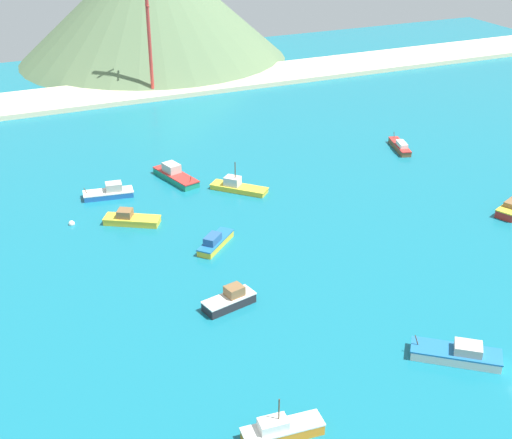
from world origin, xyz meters
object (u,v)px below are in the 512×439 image
object	(u,v)px
fishing_boat_5	(131,219)
buoy_0	(72,224)
radio_tower	(148,22)
fishing_boat_6	(237,187)
fishing_boat_9	(215,242)
fishing_boat_11	(458,354)
fishing_boat_8	(281,430)
fishing_boat_3	(230,300)
fishing_boat_1	(175,175)
fishing_boat_2	(110,192)
fishing_boat_4	(400,146)

from	to	relation	value
fishing_boat_5	buoy_0	xyz separation A→B (m)	(-8.83, 3.41, -0.59)
radio_tower	fishing_boat_6	bearing A→B (deg)	-92.60
fishing_boat_5	buoy_0	world-z (taller)	fishing_boat_5
fishing_boat_9	fishing_boat_11	bearing A→B (deg)	-66.16
fishing_boat_8	radio_tower	distance (m)	122.35
fishing_boat_3	fishing_boat_8	bearing A→B (deg)	-99.70
fishing_boat_11	fishing_boat_1	bearing A→B (deg)	102.42
fishing_boat_1	fishing_boat_9	size ratio (longest dim) A/B	1.51
fishing_boat_3	buoy_0	size ratio (longest dim) A/B	7.43
fishing_boat_1	fishing_boat_9	bearing A→B (deg)	-94.93
fishing_boat_5	fishing_boat_6	bearing A→B (deg)	13.22
fishing_boat_1	fishing_boat_5	world-z (taller)	fishing_boat_1
fishing_boat_2	fishing_boat_11	distance (m)	66.26
buoy_0	fishing_boat_8	bearing A→B (deg)	-79.34
fishing_boat_8	fishing_boat_6	bearing A→B (deg)	71.68
fishing_boat_8	buoy_0	xyz separation A→B (m)	(-10.47, 55.61, -0.73)
fishing_boat_4	fishing_boat_9	xyz separation A→B (m)	(-48.54, -22.57, 0.08)
fishing_boat_5	fishing_boat_3	bearing A→B (deg)	-78.63
fishing_boat_2	buoy_0	world-z (taller)	fishing_boat_2
fishing_boat_2	fishing_boat_5	bearing A→B (deg)	-86.27
fishing_boat_1	fishing_boat_8	size ratio (longest dim) A/B	1.33
fishing_boat_8	fishing_boat_5	bearing A→B (deg)	91.79
fishing_boat_5	fishing_boat_8	xyz separation A→B (m)	(1.63, -52.20, 0.14)
fishing_boat_1	fishing_boat_11	world-z (taller)	fishing_boat_1
fishing_boat_6	buoy_0	distance (m)	29.38
fishing_boat_4	fishing_boat_11	world-z (taller)	fishing_boat_11
fishing_boat_2	fishing_boat_6	xyz separation A→B (m)	(21.25, -6.57, -0.08)
fishing_boat_4	fishing_boat_5	xyz separation A→B (m)	(-58.14, -9.88, 0.02)
fishing_boat_6	fishing_boat_11	world-z (taller)	fishing_boat_6
fishing_boat_4	radio_tower	size ratio (longest dim) A/B	0.26
fishing_boat_2	fishing_boat_3	bearing A→B (deg)	-80.79
fishing_boat_3	fishing_boat_4	distance (m)	64.91
fishing_boat_4	fishing_boat_5	size ratio (longest dim) A/B	1.00
fishing_boat_3	fishing_boat_2	bearing A→B (deg)	99.21
fishing_boat_6	buoy_0	xyz separation A→B (m)	(-29.34, -1.40, -0.60)
fishing_boat_9	fishing_boat_11	distance (m)	40.05
fishing_boat_3	buoy_0	xyz separation A→B (m)	(-14.54, 31.80, -0.79)
fishing_boat_3	fishing_boat_9	world-z (taller)	fishing_boat_3
fishing_boat_2	fishing_boat_8	distance (m)	63.64
fishing_boat_5	fishing_boat_4	bearing A→B (deg)	9.64
buoy_0	fishing_boat_6	bearing A→B (deg)	2.74
buoy_0	radio_tower	xyz separation A→B (m)	(32.17, 63.61, 17.57)
fishing_boat_6	radio_tower	bearing A→B (deg)	87.40
fishing_boat_2	fishing_boat_4	world-z (taller)	fishing_boat_2
fishing_boat_2	fishing_boat_9	bearing A→B (deg)	-66.77
fishing_boat_2	radio_tower	xyz separation A→B (m)	(24.08, 55.63, 16.89)
fishing_boat_8	fishing_boat_9	size ratio (longest dim) A/B	1.14
fishing_boat_3	fishing_boat_5	bearing A→B (deg)	101.37
fishing_boat_1	fishing_boat_4	size ratio (longest dim) A/B	1.24
radio_tower	fishing_boat_1	bearing A→B (deg)	-102.15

